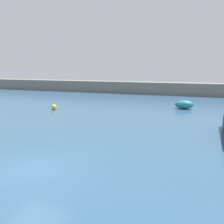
# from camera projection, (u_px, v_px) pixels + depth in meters

# --- Properties ---
(ground_plane) EXTENTS (120.00, 120.00, 0.20)m
(ground_plane) POSITION_uv_depth(u_px,v_px,m) (33.00, 171.00, 10.86)
(ground_plane) COLOR #2D5170
(harbor_breakwater) EXTENTS (67.57, 2.95, 1.91)m
(harbor_breakwater) POSITION_uv_depth(u_px,v_px,m) (160.00, 88.00, 40.57)
(harbor_breakwater) COLOR slate
(harbor_breakwater) RESTS_ON ground_plane
(dinghy_near_pier) EXTENTS (2.00, 1.25, 0.89)m
(dinghy_near_pier) POSITION_uv_depth(u_px,v_px,m) (184.00, 105.00, 26.33)
(dinghy_near_pier) COLOR teal
(dinghy_near_pier) RESTS_ON ground_plane
(mooring_buoy_yellow) EXTENTS (0.55, 0.55, 0.55)m
(mooring_buoy_yellow) POSITION_uv_depth(u_px,v_px,m) (54.00, 107.00, 25.81)
(mooring_buoy_yellow) COLOR yellow
(mooring_buoy_yellow) RESTS_ON ground_plane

